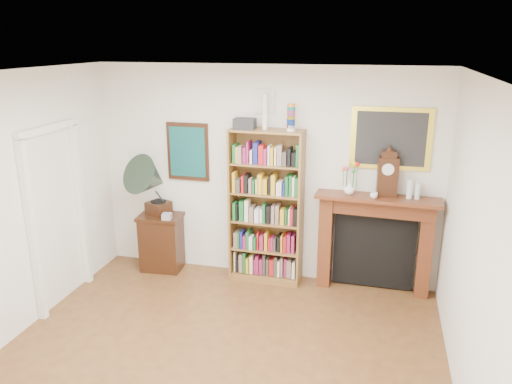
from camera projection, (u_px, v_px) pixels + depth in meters
room at (196, 250)px, 4.18m from camera, size 4.51×5.01×2.81m
door_casing at (56, 202)px, 5.85m from camera, size 0.08×1.02×2.17m
teal_poster at (188, 152)px, 6.65m from camera, size 0.58×0.04×0.78m
small_picture at (265, 101)px, 6.20m from camera, size 0.26×0.04×0.30m
gilt_painting at (391, 139)px, 5.95m from camera, size 0.95×0.04×0.75m
bookshelf at (266, 199)px, 6.38m from camera, size 0.94×0.35×2.33m
side_cabinet at (162, 242)px, 6.90m from camera, size 0.61×0.46×0.79m
fireplace at (375, 234)px, 6.24m from camera, size 1.51×0.42×1.26m
gramophone at (152, 181)px, 6.58m from camera, size 0.75×0.83×0.89m
cd_stack at (167, 216)px, 6.63m from camera, size 0.14×0.14×0.08m
mantel_clock at (388, 175)px, 5.98m from camera, size 0.25×0.16×0.56m
flower_vase at (349, 188)px, 6.11m from camera, size 0.18×0.18×0.15m
teacup at (374, 195)px, 5.96m from camera, size 0.10×0.10×0.07m
bottle_left at (410, 189)px, 5.93m from camera, size 0.07×0.07×0.24m
bottle_right at (418, 191)px, 5.91m from camera, size 0.06×0.06×0.20m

